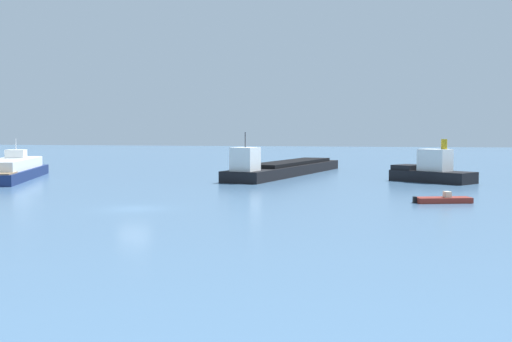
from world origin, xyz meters
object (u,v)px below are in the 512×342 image
fishing_skiff (443,200)px  tugboat (431,171)px  cargo_barge (286,168)px  white_riverboat (11,170)px

fishing_skiff → tugboat: (0.20, 22.44, 1.07)m
fishing_skiff → tugboat: 22.46m
tugboat → cargo_barge: size_ratio=0.30×
fishing_skiff → cargo_barge: (-18.80, 30.64, 0.74)m
fishing_skiff → tugboat: bearing=89.5°
fishing_skiff → white_riverboat: bearing=163.4°
white_riverboat → fishing_skiff: size_ratio=4.59×
white_riverboat → cargo_barge: size_ratio=0.68×
fishing_skiff → tugboat: tugboat is taller
fishing_skiff → tugboat: size_ratio=0.49×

